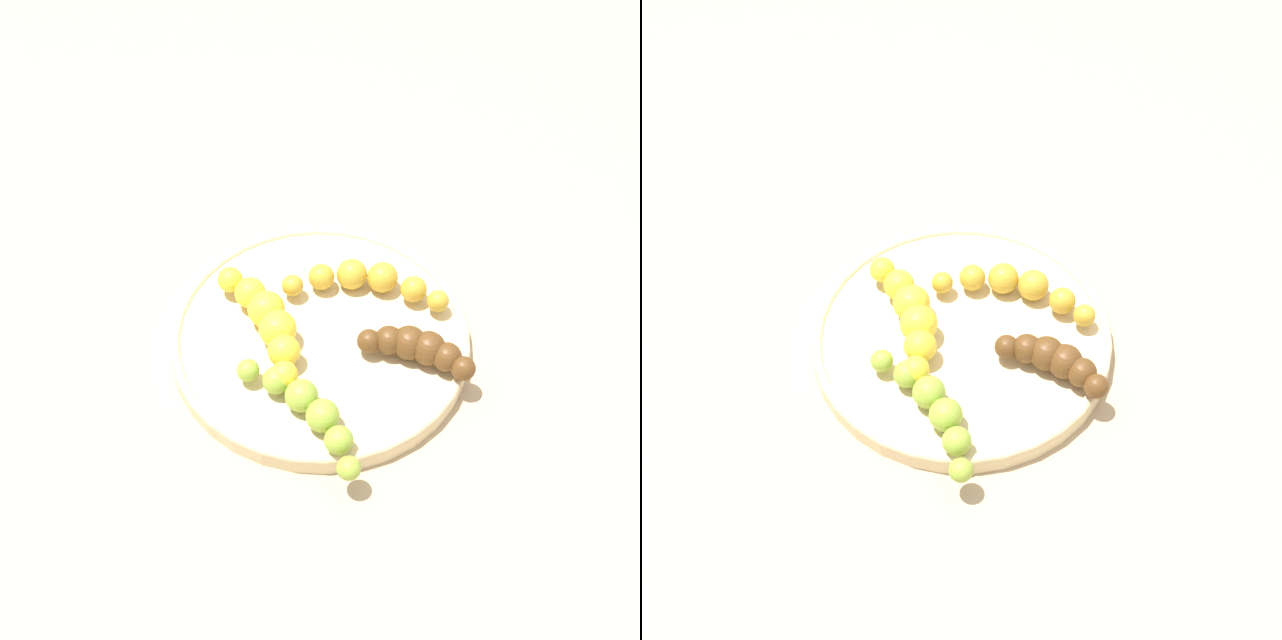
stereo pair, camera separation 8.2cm
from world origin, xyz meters
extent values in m
plane|color=tan|center=(0.00, 0.00, 0.00)|extent=(2.40, 2.40, 0.00)
cylinder|color=beige|center=(0.00, 0.00, 0.01)|extent=(0.29, 0.29, 0.02)
torus|color=beige|center=(0.00, 0.00, 0.02)|extent=(0.29, 0.29, 0.01)
sphere|color=gold|center=(-0.02, -0.12, 0.03)|extent=(0.02, 0.02, 0.02)
sphere|color=gold|center=(0.00, -0.10, 0.03)|extent=(0.03, 0.03, 0.03)
sphere|color=gold|center=(0.03, -0.08, 0.03)|extent=(0.03, 0.03, 0.03)
sphere|color=gold|center=(0.04, -0.06, 0.03)|extent=(0.03, 0.03, 0.03)
sphere|color=gold|center=(0.05, -0.03, 0.03)|extent=(0.03, 0.03, 0.03)
sphere|color=gold|center=(0.05, 0.01, 0.03)|extent=(0.02, 0.02, 0.02)
sphere|color=yellow|center=(-0.05, 0.06, 0.04)|extent=(0.03, 0.03, 0.03)
sphere|color=yellow|center=(-0.02, 0.05, 0.04)|extent=(0.03, 0.03, 0.03)
sphere|color=yellow|center=(0.01, 0.04, 0.04)|extent=(0.04, 0.04, 0.04)
sphere|color=yellow|center=(0.03, 0.04, 0.04)|extent=(0.04, 0.04, 0.04)
sphere|color=yellow|center=(0.06, 0.05, 0.04)|extent=(0.03, 0.03, 0.03)
sphere|color=yellow|center=(0.09, 0.06, 0.04)|extent=(0.03, 0.03, 0.03)
sphere|color=#8CAD38|center=(-0.16, 0.04, 0.03)|extent=(0.02, 0.02, 0.02)
sphere|color=#8CAD38|center=(-0.13, 0.04, 0.03)|extent=(0.03, 0.03, 0.03)
sphere|color=#8CAD38|center=(-0.10, 0.04, 0.03)|extent=(0.03, 0.03, 0.03)
sphere|color=#8CAD38|center=(-0.07, 0.05, 0.03)|extent=(0.03, 0.03, 0.03)
sphere|color=#8CAD38|center=(-0.05, 0.07, 0.03)|extent=(0.03, 0.03, 0.03)
sphere|color=#8CAD38|center=(-0.02, 0.08, 0.03)|extent=(0.02, 0.02, 0.02)
sphere|color=#593819|center=(-0.11, -0.10, 0.04)|extent=(0.02, 0.02, 0.02)
sphere|color=#593819|center=(-0.09, -0.09, 0.04)|extent=(0.03, 0.03, 0.03)
sphere|color=#593819|center=(-0.07, -0.08, 0.04)|extent=(0.03, 0.03, 0.03)
sphere|color=#593819|center=(-0.06, -0.07, 0.04)|extent=(0.03, 0.03, 0.03)
sphere|color=#593819|center=(-0.05, -0.05, 0.04)|extent=(0.03, 0.03, 0.03)
sphere|color=#593819|center=(-0.04, -0.03, 0.04)|extent=(0.02, 0.02, 0.02)
camera|label=1|loc=(-0.48, 0.22, 0.67)|focal=47.71mm
camera|label=2|loc=(-0.50, 0.14, 0.67)|focal=47.71mm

